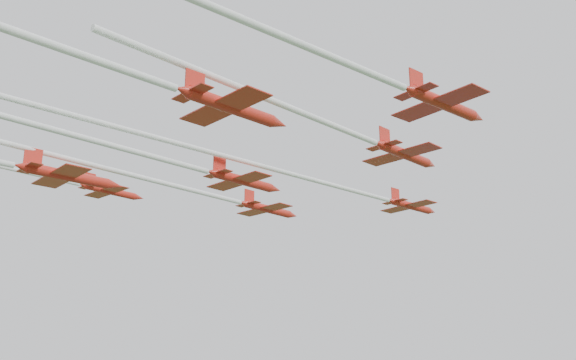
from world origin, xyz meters
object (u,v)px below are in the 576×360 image
at_px(jet_row2_left, 172,185).
at_px(jet_lead, 319,181).
at_px(jet_row3_mid, 115,146).
at_px(jet_row4_right, 96,60).
at_px(jet_row3_right, 363,70).
at_px(jet_row2_right, 355,134).

bearing_deg(jet_row2_left, jet_lead, 40.20).
relative_size(jet_row3_mid, jet_row4_right, 1.13).
bearing_deg(jet_lead, jet_row2_left, -135.06).
bearing_deg(jet_row3_right, jet_row3_mid, -156.79).
bearing_deg(jet_lead, jet_row3_right, -37.45).
bearing_deg(jet_row2_right, jet_row2_left, -167.91).
relative_size(jet_row2_right, jet_row3_right, 0.98).
bearing_deg(jet_row3_right, jet_lead, 144.33).
xyz_separation_m(jet_lead, jet_row2_left, (-17.14, -7.13, -0.16)).
xyz_separation_m(jet_row2_left, jet_row3_mid, (6.69, -18.27, -1.84)).
height_order(jet_lead, jet_row2_right, jet_row2_right).
relative_size(jet_lead, jet_row3_right, 1.38).
height_order(jet_row2_left, jet_row3_right, jet_row3_right).
relative_size(jet_row2_left, jet_row4_right, 1.19).
distance_m(jet_row2_right, jet_row3_right, 17.04).
bearing_deg(jet_row3_mid, jet_row2_right, 58.06).
distance_m(jet_row2_right, jet_row3_mid, 24.63).
bearing_deg(jet_row2_right, jet_lead, 148.90).
height_order(jet_row3_right, jet_row4_right, jet_row3_right).
xyz_separation_m(jet_lead, jet_row4_right, (-1.19, -38.47, -1.00)).
xyz_separation_m(jet_row2_right, jet_row4_right, (-9.73, -28.38, -2.38)).
relative_size(jet_row2_left, jet_row3_right, 1.39).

